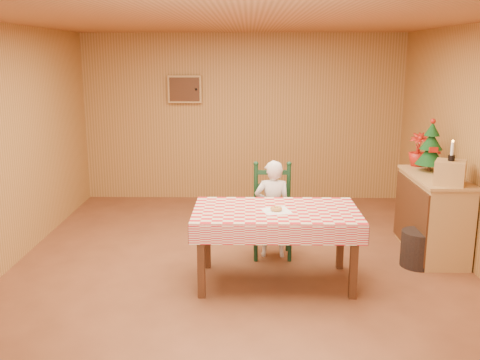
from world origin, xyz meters
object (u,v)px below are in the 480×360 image
storage_bin (419,249)px  seated_child (273,209)px  ladder_chair (272,212)px  dining_table (276,217)px  christmas_tree (431,148)px  shelf_unit (432,215)px  crate (450,172)px

storage_bin → seated_child: bearing=170.1°
ladder_chair → storage_bin: 1.66m
dining_table → christmas_tree: bearing=30.7°
christmas_tree → storage_bin: bearing=-111.8°
storage_bin → christmas_tree: bearing=68.2°
christmas_tree → storage_bin: (-0.26, -0.65, -1.01)m
shelf_unit → storage_bin: 0.55m
dining_table → seated_child: size_ratio=1.47×
dining_table → ladder_chair: 0.81m
seated_child → christmas_tree: size_ratio=1.81×
ladder_chair → christmas_tree: christmas_tree is taller
seated_child → dining_table: bearing=90.0°
shelf_unit → christmas_tree: christmas_tree is taller
dining_table → christmas_tree: size_ratio=2.67×
dining_table → shelf_unit: (1.85, 0.85, -0.22)m
ladder_chair → crate: (1.86, -0.33, 0.55)m
shelf_unit → storage_bin: shelf_unit is taller
seated_child → crate: crate is taller
crate → shelf_unit: bearing=91.2°
christmas_tree → shelf_unit: bearing=-92.0°
dining_table → seated_child: (0.00, 0.73, -0.13)m
shelf_unit → crate: 0.71m
seated_child → christmas_tree: bearing=-168.7°
christmas_tree → storage_bin: size_ratio=1.57×
christmas_tree → crate: bearing=-90.0°
ladder_chair → shelf_unit: (1.85, 0.07, -0.04)m
dining_table → ladder_chair: size_ratio=1.53×
seated_child → crate: bearing=171.5°
crate → christmas_tree: christmas_tree is taller
shelf_unit → crate: size_ratio=4.13×
ladder_chair → storage_bin: ladder_chair is taller
shelf_unit → christmas_tree: bearing=88.0°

